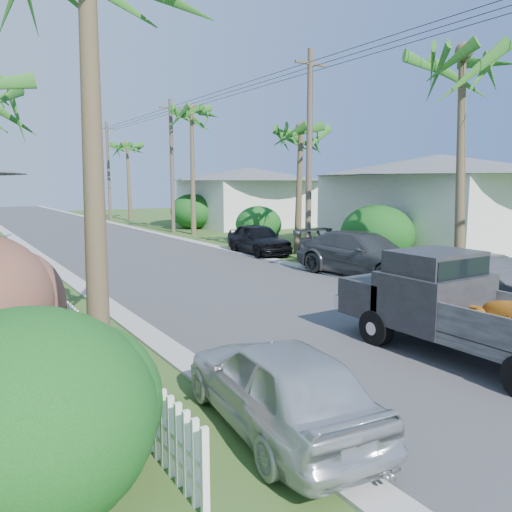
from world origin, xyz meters
TOP-DOWN VIEW (x-y plane):
  - road at (0.00, 25.00)m, footprint 8.00×100.00m
  - curb_left at (-4.30, 25.00)m, footprint 0.60×100.00m
  - curb_right at (4.30, 25.00)m, footprint 0.60×100.00m
  - pickup_truck at (0.45, 2.01)m, footprint 1.98×5.12m
  - parked_car_rn at (3.82, 3.22)m, footprint 1.73×4.62m
  - parked_car_rm at (5.00, 8.97)m, footprint 2.88×5.80m
  - parked_car_rf at (4.87, 15.93)m, footprint 2.07×4.39m
  - parked_car_ln at (-4.29, 1.15)m, footprint 1.97×4.00m
  - palm_r_a at (6.30, 6.00)m, footprint 4.40×4.40m
  - palm_r_b at (6.60, 15.00)m, footprint 4.40×4.40m
  - palm_r_c at (6.20, 26.00)m, footprint 4.40×4.40m
  - palm_r_d at (6.50, 40.00)m, footprint 4.40×4.40m
  - shrub_l_a at (-7.50, 1.00)m, footprint 2.60×2.86m
  - shrub_r_b at (7.80, 11.00)m, footprint 3.00×3.30m
  - shrub_r_c at (7.50, 20.00)m, footprint 2.60×2.86m
  - shrub_r_d at (8.00, 30.00)m, footprint 3.20×3.52m
  - picket_fence at (-6.00, 5.50)m, footprint 0.10×11.00m
  - house_right_near at (13.00, 12.00)m, footprint 8.00×9.00m
  - house_right_far at (13.00, 30.00)m, footprint 9.00×8.00m
  - utility_pole_b at (5.60, 13.00)m, footprint 1.60×0.26m
  - utility_pole_c at (5.60, 28.00)m, footprint 1.60×0.26m
  - utility_pole_d at (5.60, 43.00)m, footprint 1.60×0.26m

SIDE VIEW (x-z plane):
  - road at x=0.00m, z-range 0.00..0.02m
  - curb_left at x=-4.30m, z-range 0.00..0.06m
  - curb_right at x=4.30m, z-range 0.00..0.06m
  - picket_fence at x=-6.00m, z-range 0.00..1.00m
  - parked_car_ln at x=-4.29m, z-range 0.00..1.31m
  - parked_car_rf at x=4.87m, z-range 0.00..1.45m
  - parked_car_rn at x=3.82m, z-range 0.00..1.51m
  - parked_car_rm at x=5.00m, z-range 0.00..1.62m
  - pickup_truck at x=0.45m, z-range -0.02..2.04m
  - shrub_r_c at x=7.50m, z-range 0.00..2.10m
  - shrub_l_a at x=-7.50m, z-range 0.00..2.20m
  - shrub_r_b at x=7.80m, z-range 0.00..2.50m
  - shrub_r_d at x=8.00m, z-range 0.00..2.60m
  - house_right_far at x=13.00m, z-range -0.18..4.42m
  - house_right_near at x=13.00m, z-range -0.18..4.62m
  - utility_pole_b at x=5.60m, z-range 0.10..9.10m
  - utility_pole_c at x=5.60m, z-range 0.10..9.10m
  - utility_pole_d at x=5.60m, z-range 0.10..9.10m
  - palm_r_b at x=6.60m, z-range 2.35..9.55m
  - palm_r_d at x=6.50m, z-range 2.73..10.74m
  - palm_r_a at x=6.30m, z-range 3.07..11.78m
  - palm_r_c at x=6.20m, z-range 3.41..12.81m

